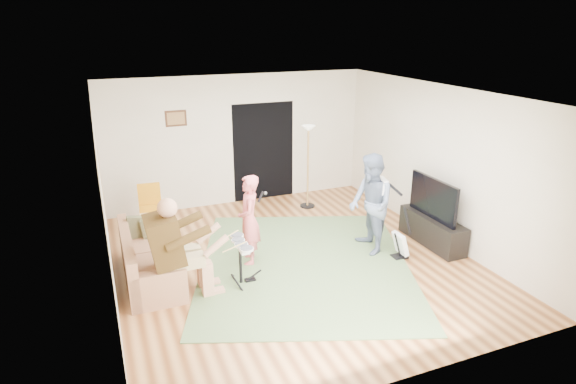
{
  "coord_description": "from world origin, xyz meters",
  "views": [
    {
      "loc": [
        -2.72,
        -6.48,
        3.68
      ],
      "look_at": [
        0.03,
        0.3,
        1.09
      ],
      "focal_mm": 30.0,
      "sensor_mm": 36.0,
      "label": 1
    }
  ],
  "objects_px": {
    "drum_kit": "(241,265)",
    "singer": "(249,220)",
    "torchiere_lamp": "(308,152)",
    "dining_chair": "(152,219)",
    "guitarist": "(371,204)",
    "guitar_spare": "(401,243)",
    "tv_cabinet": "(432,230)",
    "television": "(433,198)",
    "sofa": "(146,264)"
  },
  "relations": [
    {
      "from": "sofa",
      "to": "guitarist",
      "type": "relative_size",
      "value": 1.1
    },
    {
      "from": "dining_chair",
      "to": "television",
      "type": "distance_m",
      "value": 4.95
    },
    {
      "from": "guitarist",
      "to": "guitar_spare",
      "type": "height_order",
      "value": "guitarist"
    },
    {
      "from": "guitar_spare",
      "to": "torchiere_lamp",
      "type": "xyz_separation_m",
      "value": [
        -0.46,
        2.71,
        0.93
      ]
    },
    {
      "from": "television",
      "to": "guitarist",
      "type": "bearing_deg",
      "value": 171.97
    },
    {
      "from": "drum_kit",
      "to": "television",
      "type": "bearing_deg",
      "value": 1.12
    },
    {
      "from": "drum_kit",
      "to": "guitarist",
      "type": "height_order",
      "value": "guitarist"
    },
    {
      "from": "drum_kit",
      "to": "singer",
      "type": "xyz_separation_m",
      "value": [
        0.34,
        0.6,
        0.43
      ]
    },
    {
      "from": "guitarist",
      "to": "tv_cabinet",
      "type": "xyz_separation_m",
      "value": [
        1.18,
        -0.16,
        -0.59
      ]
    },
    {
      "from": "dining_chair",
      "to": "guitar_spare",
      "type": "bearing_deg",
      "value": -28.53
    },
    {
      "from": "tv_cabinet",
      "to": "guitar_spare",
      "type": "bearing_deg",
      "value": -162.71
    },
    {
      "from": "guitar_spare",
      "to": "sofa",
      "type": "bearing_deg",
      "value": 168.01
    },
    {
      "from": "drum_kit",
      "to": "dining_chair",
      "type": "xyz_separation_m",
      "value": [
        -1.0,
        2.17,
        0.04
      ]
    },
    {
      "from": "singer",
      "to": "guitarist",
      "type": "xyz_separation_m",
      "value": [
        1.98,
        -0.38,
        0.11
      ]
    },
    {
      "from": "drum_kit",
      "to": "dining_chair",
      "type": "height_order",
      "value": "dining_chair"
    },
    {
      "from": "television",
      "to": "torchiere_lamp",
      "type": "bearing_deg",
      "value": 116.75
    },
    {
      "from": "guitar_spare",
      "to": "guitarist",
      "type": "bearing_deg",
      "value": 130.53
    },
    {
      "from": "singer",
      "to": "torchiere_lamp",
      "type": "xyz_separation_m",
      "value": [
        1.88,
        1.91,
        0.45
      ]
    },
    {
      "from": "dining_chair",
      "to": "guitarist",
      "type": "bearing_deg",
      "value": -26.18
    },
    {
      "from": "guitarist",
      "to": "guitar_spare",
      "type": "xyz_separation_m",
      "value": [
        0.36,
        -0.42,
        -0.59
      ]
    },
    {
      "from": "sofa",
      "to": "guitar_spare",
      "type": "relative_size",
      "value": 2.09
    },
    {
      "from": "guitar_spare",
      "to": "dining_chair",
      "type": "xyz_separation_m",
      "value": [
        -3.67,
        2.36,
        0.09
      ]
    },
    {
      "from": "singer",
      "to": "guitar_spare",
      "type": "distance_m",
      "value": 2.51
    },
    {
      "from": "guitar_spare",
      "to": "torchiere_lamp",
      "type": "height_order",
      "value": "torchiere_lamp"
    },
    {
      "from": "drum_kit",
      "to": "dining_chair",
      "type": "distance_m",
      "value": 2.39
    },
    {
      "from": "torchiere_lamp",
      "to": "dining_chair",
      "type": "relative_size",
      "value": 1.78
    },
    {
      "from": "tv_cabinet",
      "to": "television",
      "type": "height_order",
      "value": "television"
    },
    {
      "from": "sofa",
      "to": "guitarist",
      "type": "distance_m",
      "value": 3.67
    },
    {
      "from": "tv_cabinet",
      "to": "television",
      "type": "bearing_deg",
      "value": 180.0
    },
    {
      "from": "guitarist",
      "to": "television",
      "type": "xyz_separation_m",
      "value": [
        1.13,
        -0.16,
        0.01
      ]
    },
    {
      "from": "sofa",
      "to": "dining_chair",
      "type": "relative_size",
      "value": 1.91
    },
    {
      "from": "torchiere_lamp",
      "to": "singer",
      "type": "bearing_deg",
      "value": -134.49
    },
    {
      "from": "sofa",
      "to": "dining_chair",
      "type": "distance_m",
      "value": 1.55
    },
    {
      "from": "drum_kit",
      "to": "singer",
      "type": "height_order",
      "value": "singer"
    },
    {
      "from": "dining_chair",
      "to": "television",
      "type": "relative_size",
      "value": 0.83
    },
    {
      "from": "singer",
      "to": "television",
      "type": "distance_m",
      "value": 3.16
    },
    {
      "from": "singer",
      "to": "guitarist",
      "type": "distance_m",
      "value": 2.02
    },
    {
      "from": "drum_kit",
      "to": "guitarist",
      "type": "relative_size",
      "value": 0.41
    },
    {
      "from": "sofa",
      "to": "tv_cabinet",
      "type": "xyz_separation_m",
      "value": [
        4.78,
        -0.58,
        0.0
      ]
    },
    {
      "from": "torchiere_lamp",
      "to": "guitar_spare",
      "type": "bearing_deg",
      "value": -80.39
    },
    {
      "from": "tv_cabinet",
      "to": "singer",
      "type": "bearing_deg",
      "value": 170.39
    },
    {
      "from": "guitar_spare",
      "to": "torchiere_lamp",
      "type": "distance_m",
      "value": 2.9
    },
    {
      "from": "guitarist",
      "to": "tv_cabinet",
      "type": "relative_size",
      "value": 1.21
    },
    {
      "from": "guitarist",
      "to": "dining_chair",
      "type": "height_order",
      "value": "guitarist"
    },
    {
      "from": "singer",
      "to": "tv_cabinet",
      "type": "height_order",
      "value": "singer"
    },
    {
      "from": "television",
      "to": "tv_cabinet",
      "type": "bearing_deg",
      "value": -0.0
    },
    {
      "from": "guitar_spare",
      "to": "torchiere_lamp",
      "type": "relative_size",
      "value": 0.51
    },
    {
      "from": "drum_kit",
      "to": "guitar_spare",
      "type": "distance_m",
      "value": 2.68
    },
    {
      "from": "sofa",
      "to": "torchiere_lamp",
      "type": "distance_m",
      "value": 4.07
    },
    {
      "from": "drum_kit",
      "to": "torchiere_lamp",
      "type": "relative_size",
      "value": 0.4
    }
  ]
}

